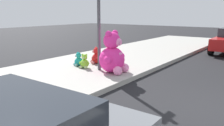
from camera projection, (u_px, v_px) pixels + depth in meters
sidewalk at (62, 74)px, 7.92m from camera, size 28.00×4.40×0.15m
sign_pole at (99, 20)px, 7.87m from camera, size 0.56×0.11×3.20m
plush_pink_large at (113, 56)px, 7.76m from camera, size 1.07×0.94×1.38m
plush_tan at (108, 58)px, 9.11m from camera, size 0.39×0.40×0.55m
plush_red at (96, 57)px, 9.17m from camera, size 0.46×0.45×0.64m
plush_lavender at (103, 61)px, 8.71m from camera, size 0.36×0.36×0.51m
plush_white at (119, 62)px, 8.49m from camera, size 0.35×0.36×0.50m
plush_lime at (84, 62)px, 8.46m from camera, size 0.36×0.37×0.51m
plush_teal at (78, 60)px, 8.81m from camera, size 0.37×0.37×0.51m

